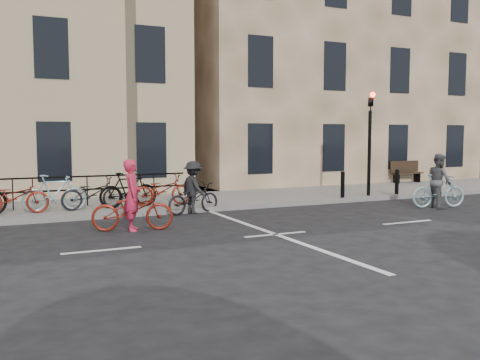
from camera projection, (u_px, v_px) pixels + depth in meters
name	position (u px, v px, depth m)	size (l,w,h in m)	color
ground	(275.00, 235.00, 12.47)	(120.00, 120.00, 0.00)	black
sidewalk	(63.00, 209.00, 16.16)	(46.00, 4.00, 0.15)	slate
building_east	(306.00, 59.00, 27.47)	(14.00, 10.00, 12.00)	#8C7354
traffic_light	(370.00, 131.00, 18.80)	(0.18, 0.30, 3.90)	black
bollard_east	(343.00, 185.00, 18.37)	(0.14, 0.14, 0.90)	black
bollard_west	(397.00, 182.00, 19.39)	(0.14, 0.14, 0.90)	black
bench	(406.00, 171.00, 24.05)	(1.60, 0.41, 0.97)	black
parked_bikes	(54.00, 194.00, 15.10)	(8.30, 1.23, 1.05)	black
cyclist_pink	(132.00, 206.00, 12.94)	(2.06, 1.16, 1.73)	maroon
cyclist_grey	(439.00, 186.00, 16.91)	(1.85, 0.98, 1.72)	#8DB0B9
cyclist_dark	(193.00, 193.00, 15.68)	(1.83, 1.11, 1.55)	black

